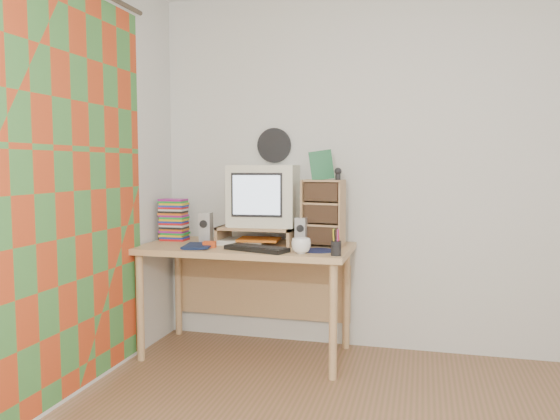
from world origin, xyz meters
The scene contains 20 objects.
back_wall centered at (0.00, 1.75, 1.25)m, with size 3.50×3.50×0.00m, color silver.
left_wall centered at (-1.75, 0.00, 1.25)m, with size 3.50×3.50×0.00m, color silver.
curtain centered at (-1.71, 0.48, 1.15)m, with size 2.20×2.20×0.00m, color #C03F1B.
wall_disc centered at (-0.93, 1.73, 1.43)m, with size 0.25×0.25×0.02m, color black.
desk centered at (-1.03, 1.44, 0.62)m, with size 1.40×0.70×0.75m.
monitor_riser centered at (-0.98, 1.48, 0.84)m, with size 0.52×0.30×0.12m.
crt_monitor centered at (-0.95, 1.53, 1.08)m, with size 0.44×0.44×0.42m, color beige.
speaker_left centered at (-1.33, 1.40, 0.86)m, with size 0.08×0.08×0.21m, color #B1B2B6.
speaker_right centered at (-0.66, 1.42, 0.85)m, with size 0.07×0.07×0.19m, color #B1B2B6.
keyboard centered at (-0.89, 1.17, 0.76)m, with size 0.42×0.14×0.03m, color black.
dvd_stack centered at (-1.61, 1.49, 0.88)m, with size 0.18×0.13×0.25m, color brown, non-canonical shape.
cd_rack centered at (-0.52, 1.47, 0.97)m, with size 0.27×0.14×0.44m, color tan.
mug centered at (-0.60, 1.14, 0.80)m, with size 0.12×0.12×0.09m, color white.
diary centered at (-1.39, 1.19, 0.77)m, with size 0.22×0.16×0.04m, color #101B3E.
mousepad centered at (-0.52, 1.27, 0.75)m, with size 0.21×0.21×0.00m, color #0F1233.
pen_cup centered at (-0.38, 1.12, 0.81)m, with size 0.06×0.06×0.12m, color black, non-canonical shape.
papers centered at (-1.04, 1.46, 0.77)m, with size 0.32×0.23×0.04m, color beige, non-canonical shape.
red_box centered at (-1.23, 1.23, 0.77)m, with size 0.08×0.05×0.04m, color #D14216.
game_box centered at (-0.53, 1.46, 1.29)m, with size 0.15×0.03×0.19m, color #195730.
webcam centered at (-0.42, 1.43, 1.23)m, with size 0.05×0.05×0.08m, color black, non-canonical shape.
Camera 1 is at (0.11, -2.08, 1.29)m, focal length 35.00 mm.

